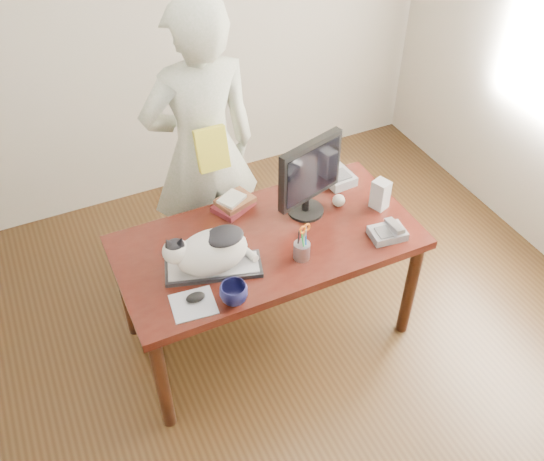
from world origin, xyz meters
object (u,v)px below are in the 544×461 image
(baseball, at_px, (339,200))
(person, at_px, (203,152))
(mouse, at_px, (195,297))
(desk, at_px, (262,250))
(monitor, at_px, (310,175))
(cat, at_px, (209,251))
(coffee_mug, at_px, (234,293))
(phone, at_px, (388,232))
(book_stack, at_px, (234,203))
(speaker, at_px, (380,194))
(keyboard, at_px, (214,268))
(calculator, at_px, (337,176))
(pen_cup, at_px, (302,249))

(baseball, xyz_separation_m, person, (-0.58, 0.58, 0.14))
(mouse, relative_size, person, 0.05)
(desk, bearing_deg, monitor, 3.91)
(cat, height_order, coffee_mug, cat)
(phone, height_order, baseball, phone)
(coffee_mug, xyz_separation_m, book_stack, (0.27, 0.64, -0.02))
(phone, distance_m, person, 1.15)
(mouse, xyz_separation_m, phone, (1.08, -0.01, 0.01))
(phone, bearing_deg, person, 134.38)
(cat, distance_m, coffee_mug, 0.25)
(mouse, xyz_separation_m, speaker, (1.17, 0.22, 0.06))
(phone, height_order, book_stack, phone)
(keyboard, bearing_deg, monitor, 33.46)
(desk, distance_m, baseball, 0.51)
(cat, distance_m, person, 0.79)
(calculator, bearing_deg, baseball, -121.25)
(desk, relative_size, speaker, 9.26)
(keyboard, bearing_deg, book_stack, 72.13)
(phone, bearing_deg, calculator, 97.36)
(cat, distance_m, pen_cup, 0.47)
(pen_cup, distance_m, phone, 0.49)
(pen_cup, bearing_deg, calculator, 45.12)
(desk, bearing_deg, person, 100.41)
(cat, relative_size, book_stack, 1.81)
(mouse, xyz_separation_m, calculator, (1.08, 0.53, 0.01))
(book_stack, bearing_deg, speaker, -47.43)
(desk, distance_m, pen_cup, 0.36)
(pen_cup, distance_m, coffee_mug, 0.45)
(keyboard, distance_m, baseball, 0.84)
(cat, relative_size, person, 0.25)
(pen_cup, bearing_deg, keyboard, 166.19)
(cat, height_order, pen_cup, cat)
(cat, bearing_deg, keyboard, 8.36)
(cat, bearing_deg, coffee_mug, -66.52)
(desk, xyz_separation_m, mouse, (-0.49, -0.32, 0.17))
(monitor, bearing_deg, mouse, -173.34)
(baseball, bearing_deg, cat, -168.34)
(keyboard, height_order, mouse, mouse)
(keyboard, bearing_deg, calculator, 39.11)
(coffee_mug, distance_m, phone, 0.92)
(coffee_mug, height_order, book_stack, coffee_mug)
(pen_cup, bearing_deg, monitor, 57.00)
(coffee_mug, bearing_deg, phone, 4.59)
(keyboard, distance_m, person, 0.80)
(speaker, bearing_deg, phone, -131.85)
(pen_cup, distance_m, calculator, 0.69)
(phone, relative_size, calculator, 0.91)
(speaker, xyz_separation_m, person, (-0.78, 0.68, 0.09))
(cat, xyz_separation_m, mouse, (-0.14, -0.16, -0.11))
(mouse, bearing_deg, speaker, 17.08)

